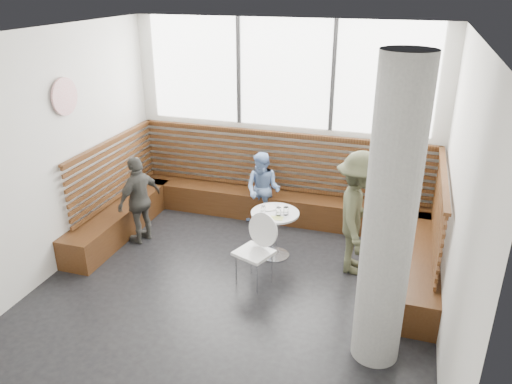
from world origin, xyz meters
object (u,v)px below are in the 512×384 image
(cafe_chair, at_px, (256,244))
(child_back, at_px, (263,190))
(concrete_column, at_px, (389,221))
(cafe_table, at_px, (275,225))
(child_left, at_px, (140,200))
(adult_man, at_px, (358,214))

(cafe_chair, height_order, child_back, child_back)
(concrete_column, xyz_separation_m, cafe_chair, (-1.65, 0.95, -1.04))
(cafe_chair, distance_m, child_back, 1.68)
(cafe_chair, relative_size, child_back, 0.78)
(cafe_table, height_order, child_left, child_left)
(cafe_table, distance_m, adult_man, 1.20)
(cafe_table, bearing_deg, concrete_column, -46.17)
(concrete_column, xyz_separation_m, cafe_table, (-1.58, 1.65, -1.10))
(cafe_chair, xyz_separation_m, adult_man, (1.21, 0.69, 0.30))
(child_back, bearing_deg, child_left, -140.00)
(cafe_chair, distance_m, adult_man, 1.42)
(cafe_chair, xyz_separation_m, child_back, (-0.39, 1.63, 0.05))
(concrete_column, xyz_separation_m, adult_man, (-0.44, 1.64, -0.74))
(adult_man, xyz_separation_m, child_back, (-1.60, 0.94, -0.24))
(cafe_table, height_order, child_back, child_back)
(child_left, bearing_deg, cafe_table, 111.85)
(cafe_chair, bearing_deg, adult_man, 50.98)
(concrete_column, height_order, cafe_table, concrete_column)
(adult_man, height_order, child_back, adult_man)
(cafe_chair, height_order, child_left, child_left)
(child_back, distance_m, child_left, 1.94)
(cafe_table, bearing_deg, adult_man, -0.68)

